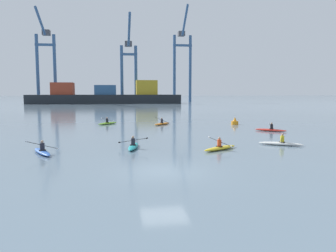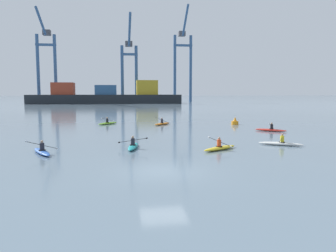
# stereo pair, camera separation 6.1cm
# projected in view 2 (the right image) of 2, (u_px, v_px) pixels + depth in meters

# --- Properties ---
(ground_plane) EXTENTS (800.00, 800.00, 0.00)m
(ground_plane) POSITION_uv_depth(u_px,v_px,m) (163.00, 171.00, 17.65)
(ground_plane) COLOR slate
(container_barge) EXTENTS (55.99, 8.98, 8.69)m
(container_barge) POSITION_uv_depth(u_px,v_px,m) (107.00, 96.00, 123.37)
(container_barge) COLOR #1E2328
(container_barge) RESTS_ON ground
(gantry_crane_west) EXTENTS (7.56, 18.00, 33.07)m
(gantry_crane_west) POSITION_uv_depth(u_px,v_px,m) (46.00, 57.00, 124.96)
(gantry_crane_west) COLOR #335684
(gantry_crane_west) RESTS_ON ground
(gantry_crane_west_mid) EXTENTS (6.73, 19.98, 31.63)m
(gantry_crane_west_mid) POSITION_uv_depth(u_px,v_px,m) (129.00, 62.00, 128.66)
(gantry_crane_west_mid) COLOR #335684
(gantry_crane_west_mid) RESTS_ON ground
(gantry_crane_east_mid) EXTENTS (8.07, 14.50, 38.49)m
(gantry_crane_east_mid) POSITION_uv_depth(u_px,v_px,m) (183.00, 58.00, 139.72)
(gantry_crane_east_mid) COLOR #335684
(gantry_crane_east_mid) RESTS_ON ground
(channel_buoy) EXTENTS (0.90, 0.90, 1.00)m
(channel_buoy) POSITION_uv_depth(u_px,v_px,m) (235.00, 122.00, 42.87)
(channel_buoy) COLOR orange
(channel_buoy) RESTS_ON ground
(kayak_blue) EXTENTS (2.04, 3.32, 1.02)m
(kayak_blue) POSITION_uv_depth(u_px,v_px,m) (42.00, 151.00, 22.52)
(kayak_blue) COLOR #2856B2
(kayak_blue) RESTS_ON ground
(kayak_teal) EXTENTS (2.24, 3.45, 0.95)m
(kayak_teal) POSITION_uv_depth(u_px,v_px,m) (133.00, 146.00, 24.75)
(kayak_teal) COLOR teal
(kayak_teal) RESTS_ON ground
(kayak_white) EXTENTS (3.22, 2.27, 0.95)m
(kayak_white) POSITION_uv_depth(u_px,v_px,m) (281.00, 143.00, 26.11)
(kayak_white) COLOR silver
(kayak_white) RESTS_ON ground
(kayak_lime) EXTENTS (2.72, 2.93, 0.95)m
(kayak_lime) POSITION_uv_depth(u_px,v_px,m) (108.00, 123.00, 43.32)
(kayak_lime) COLOR #7ABC2D
(kayak_lime) RESTS_ON ground
(kayak_red) EXTENTS (2.97, 2.67, 1.02)m
(kayak_red) POSITION_uv_depth(u_px,v_px,m) (271.00, 130.00, 35.53)
(kayak_red) COLOR red
(kayak_red) RESTS_ON ground
(kayak_orange) EXTENTS (2.70, 2.95, 1.01)m
(kayak_orange) POSITION_uv_depth(u_px,v_px,m) (162.00, 123.00, 42.59)
(kayak_orange) COLOR orange
(kayak_orange) RESTS_ON ground
(kayak_yellow) EXTENTS (3.17, 2.36, 0.95)m
(kayak_yellow) POSITION_uv_depth(u_px,v_px,m) (220.00, 148.00, 24.06)
(kayak_yellow) COLOR yellow
(kayak_yellow) RESTS_ON ground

